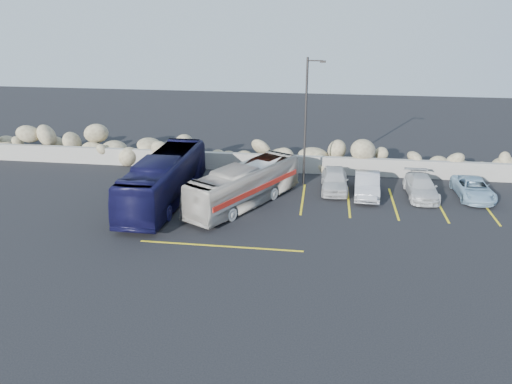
# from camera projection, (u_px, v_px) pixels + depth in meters

# --- Properties ---
(ground) EXTENTS (90.00, 90.00, 0.00)m
(ground) POSITION_uv_depth(u_px,v_px,m) (240.00, 249.00, 23.68)
(ground) COLOR black
(ground) RESTS_ON ground
(seawall) EXTENTS (60.00, 0.40, 1.20)m
(seawall) POSITION_uv_depth(u_px,v_px,m) (269.00, 163.00, 34.58)
(seawall) COLOR gray
(seawall) RESTS_ON ground
(riprap_pile) EXTENTS (54.00, 2.80, 2.60)m
(riprap_pile) POSITION_uv_depth(u_px,v_px,m) (271.00, 148.00, 35.45)
(riprap_pile) COLOR #897859
(riprap_pile) RESTS_ON ground
(parking_lines) EXTENTS (18.16, 9.36, 0.01)m
(parking_lines) POSITION_uv_depth(u_px,v_px,m) (338.00, 210.00, 28.23)
(parking_lines) COLOR yellow
(parking_lines) RESTS_ON ground
(lamppost) EXTENTS (1.14, 0.18, 8.00)m
(lamppost) POSITION_uv_depth(u_px,v_px,m) (306.00, 119.00, 30.63)
(lamppost) COLOR #2E2B29
(lamppost) RESTS_ON ground
(vintage_bus) EXTENTS (5.87, 8.47, 2.39)m
(vintage_bus) POSITION_uv_depth(u_px,v_px,m) (244.00, 185.00, 28.55)
(vintage_bus) COLOR #BBB6A9
(vintage_bus) RESTS_ON ground
(tour_coach) EXTENTS (2.52, 10.10, 2.80)m
(tour_coach) POSITION_uv_depth(u_px,v_px,m) (164.00, 179.00, 28.92)
(tour_coach) COLOR #111037
(tour_coach) RESTS_ON ground
(car_a) EXTENTS (1.68, 4.06, 1.37)m
(car_a) POSITION_uv_depth(u_px,v_px,m) (335.00, 180.00, 30.98)
(car_a) COLOR silver
(car_a) RESTS_ON ground
(car_b) EXTENTS (1.63, 4.19, 1.36)m
(car_b) POSITION_uv_depth(u_px,v_px,m) (367.00, 185.00, 30.17)
(car_b) COLOR #B2B2B7
(car_b) RESTS_ON ground
(car_c) EXTENTS (1.79, 4.17, 1.20)m
(car_c) POSITION_uv_depth(u_px,v_px,m) (421.00, 187.00, 30.03)
(car_c) COLOR silver
(car_c) RESTS_ON ground
(car_d) EXTENTS (1.99, 4.13, 1.13)m
(car_d) POSITION_uv_depth(u_px,v_px,m) (473.00, 189.00, 29.85)
(car_d) COLOR #8FB4CC
(car_d) RESTS_ON ground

